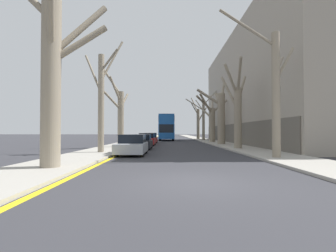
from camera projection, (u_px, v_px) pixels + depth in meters
ground_plane at (194, 183)px, 7.84m from camera, size 300.00×300.00×0.00m
sidewalk_left at (146, 138)px, 57.84m from camera, size 3.22×120.00×0.12m
sidewalk_right at (198, 138)px, 57.82m from camera, size 3.22×120.00×0.12m
building_facade_right at (269, 89)px, 34.29m from camera, size 10.08×36.93×14.22m
kerb_line_stripe at (154, 139)px, 57.83m from camera, size 0.24×120.00×0.01m
street_tree_left_0 at (52, 72)px, 10.52m from camera, size 4.85×2.87×8.76m
street_tree_left_1 at (102, 99)px, 18.29m from camera, size 2.86×1.52×8.22m
street_tree_left_2 at (120, 114)px, 24.74m from camera, size 2.47×3.11×7.84m
street_tree_right_0 at (275, 89)px, 14.55m from camera, size 4.50×2.30×8.28m
street_tree_right_1 at (237, 111)px, 22.67m from camera, size 2.50×4.13×7.52m
street_tree_right_2 at (221, 116)px, 30.26m from camera, size 3.64×2.38×7.30m
street_tree_right_3 at (212, 120)px, 36.61m from camera, size 4.45×4.44×6.68m
street_tree_right_4 at (203, 118)px, 45.17m from camera, size 5.20×3.06×8.48m
street_tree_right_5 at (198, 122)px, 52.47m from camera, size 3.10×2.53×8.49m
double_decker_bus at (167, 126)px, 46.89m from camera, size 2.62×10.35×4.44m
parked_car_0 at (133, 145)px, 17.31m from camera, size 1.80×4.18×1.35m
parked_car_1 at (141, 142)px, 22.86m from camera, size 1.84×4.17×1.31m
parked_car_2 at (147, 140)px, 29.18m from camera, size 1.81×4.41×1.38m
parked_car_3 at (151, 138)px, 35.32m from camera, size 1.74×4.42×1.38m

